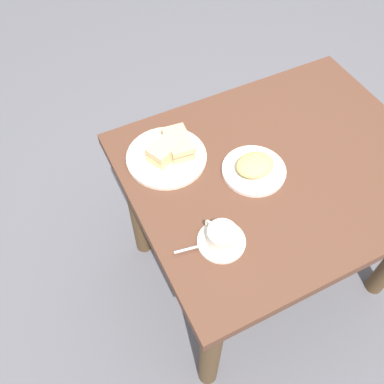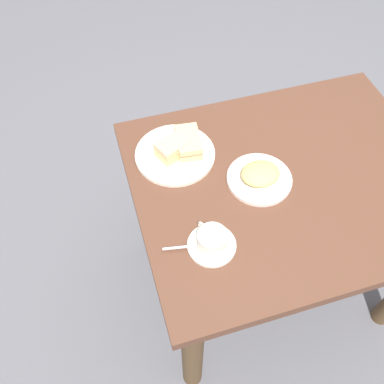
% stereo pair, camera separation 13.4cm
% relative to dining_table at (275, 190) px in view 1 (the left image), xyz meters
% --- Properties ---
extents(ground_plane, '(6.00, 6.00, 0.00)m').
position_rel_dining_table_xyz_m(ground_plane, '(0.00, 0.00, -0.62)').
color(ground_plane, '#5E5D62').
extents(dining_table, '(1.03, 0.84, 0.76)m').
position_rel_dining_table_xyz_m(dining_table, '(0.00, 0.00, 0.00)').
color(dining_table, brown).
rests_on(dining_table, ground_plane).
extents(sandwich_plate, '(0.28, 0.28, 0.01)m').
position_rel_dining_table_xyz_m(sandwich_plate, '(0.34, -0.20, 0.15)').
color(sandwich_plate, beige).
rests_on(sandwich_plate, dining_table).
extents(sandwich_front, '(0.13, 0.11, 0.06)m').
position_rel_dining_table_xyz_m(sandwich_front, '(0.34, -0.20, 0.18)').
color(sandwich_front, '#E3BB7F').
rests_on(sandwich_front, sandwich_plate).
extents(sandwich_back, '(0.09, 0.14, 0.05)m').
position_rel_dining_table_xyz_m(sandwich_back, '(0.29, -0.21, 0.18)').
color(sandwich_back, '#E1B37D').
rests_on(sandwich_back, sandwich_plate).
extents(coffee_saucer, '(0.15, 0.15, 0.01)m').
position_rel_dining_table_xyz_m(coffee_saucer, '(0.33, 0.17, 0.14)').
color(coffee_saucer, silver).
rests_on(coffee_saucer, dining_table).
extents(coffee_cup, '(0.09, 0.11, 0.06)m').
position_rel_dining_table_xyz_m(coffee_cup, '(0.33, 0.17, 0.18)').
color(coffee_cup, beige).
rests_on(coffee_cup, coffee_saucer).
extents(spoon, '(0.10, 0.03, 0.01)m').
position_rel_dining_table_xyz_m(spoon, '(0.41, 0.16, 0.15)').
color(spoon, silver).
rests_on(spoon, coffee_saucer).
extents(side_plate, '(0.22, 0.22, 0.01)m').
position_rel_dining_table_xyz_m(side_plate, '(0.10, -0.02, 0.15)').
color(side_plate, beige).
rests_on(side_plate, dining_table).
extents(side_food_pile, '(0.13, 0.11, 0.04)m').
position_rel_dining_table_xyz_m(side_food_pile, '(0.10, -0.02, 0.18)').
color(side_food_pile, tan).
rests_on(side_food_pile, side_plate).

